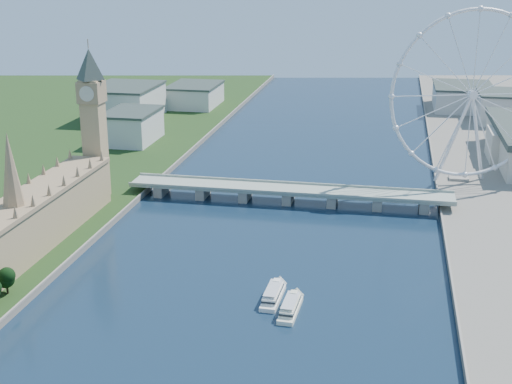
# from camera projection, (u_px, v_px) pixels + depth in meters

# --- Properties ---
(parliament_range) EXTENTS (24.00, 200.00, 70.00)m
(parliament_range) POSITION_uv_depth(u_px,v_px,m) (17.00, 231.00, 382.05)
(parliament_range) COLOR tan
(parliament_range) RESTS_ON ground
(big_ben) EXTENTS (20.02, 20.02, 110.00)m
(big_ben) POSITION_uv_depth(u_px,v_px,m) (92.00, 105.00, 467.97)
(big_ben) COLOR tan
(big_ben) RESTS_ON ground
(westminster_bridge) EXTENTS (220.00, 22.00, 9.50)m
(westminster_bridge) POSITION_uv_depth(u_px,v_px,m) (289.00, 192.00, 483.86)
(westminster_bridge) COLOR gray
(westminster_bridge) RESTS_ON ground
(london_eye) EXTENTS (113.60, 39.12, 124.30)m
(london_eye) POSITION_uv_depth(u_px,v_px,m) (472.00, 95.00, 494.68)
(london_eye) COLOR silver
(london_eye) RESTS_ON ground
(city_skyline) EXTENTS (505.00, 280.00, 32.00)m
(city_skyline) POSITION_uv_depth(u_px,v_px,m) (365.00, 106.00, 716.32)
(city_skyline) COLOR beige
(city_skyline) RESTS_ON ground
(tour_boat_near) EXTENTS (9.12, 31.60, 6.94)m
(tour_boat_near) POSITION_uv_depth(u_px,v_px,m) (273.00, 300.00, 345.47)
(tour_boat_near) COLOR white
(tour_boat_near) RESTS_ON ground
(tour_boat_far) EXTENTS (9.23, 31.02, 6.79)m
(tour_boat_far) POSITION_uv_depth(u_px,v_px,m) (290.00, 312.00, 333.32)
(tour_boat_far) COLOR #EAEACE
(tour_boat_far) RESTS_ON ground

